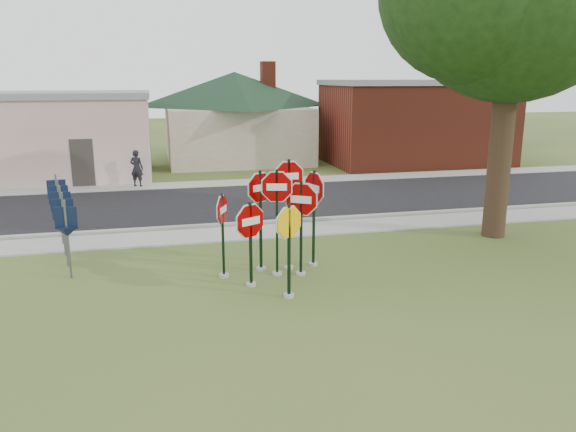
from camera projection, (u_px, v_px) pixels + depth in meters
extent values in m
plane|color=#3B531F|center=(289.00, 297.00, 12.80)|extent=(120.00, 120.00, 0.00)
cube|color=gray|center=(249.00, 233.00, 17.98)|extent=(60.00, 1.60, 0.06)
cube|color=black|center=(230.00, 203.00, 22.23)|extent=(60.00, 7.00, 0.04)
cube|color=gray|center=(218.00, 184.00, 26.29)|extent=(60.00, 1.60, 0.06)
cube|color=gray|center=(244.00, 224.00, 18.92)|extent=(60.00, 0.20, 0.14)
cylinder|color=#9F9C94|center=(277.00, 273.00, 14.24)|extent=(0.24, 0.24, 0.08)
cube|color=black|center=(277.00, 223.00, 13.92)|extent=(0.07, 0.06, 2.71)
cylinder|color=white|center=(277.00, 187.00, 13.70)|extent=(1.05, 0.29, 1.08)
cylinder|color=#850001|center=(277.00, 187.00, 13.70)|extent=(0.97, 0.27, 1.00)
cube|color=white|center=(277.00, 187.00, 13.70)|extent=(0.48, 0.14, 0.17)
cylinder|color=#9F9C94|center=(289.00, 296.00, 12.79)|extent=(0.24, 0.24, 0.08)
cube|color=black|center=(289.00, 252.00, 12.54)|extent=(0.08, 0.07, 2.18)
cylinder|color=white|center=(289.00, 223.00, 12.38)|extent=(0.91, 0.52, 1.03)
cylinder|color=#FFBB06|center=(289.00, 223.00, 12.38)|extent=(0.84, 0.49, 0.96)
cylinder|color=#9F9C94|center=(251.00, 284.00, 13.49)|extent=(0.24, 0.24, 0.08)
cube|color=black|center=(251.00, 245.00, 13.25)|extent=(0.08, 0.07, 2.06)
cylinder|color=white|center=(250.00, 221.00, 13.12)|extent=(1.00, 0.57, 1.14)
cylinder|color=#850001|center=(250.00, 221.00, 13.12)|extent=(0.93, 0.54, 1.06)
cube|color=white|center=(250.00, 221.00, 13.12)|extent=(0.46, 0.27, 0.18)
cylinder|color=#9F9C94|center=(301.00, 273.00, 14.24)|extent=(0.24, 0.24, 0.08)
cube|color=black|center=(301.00, 229.00, 13.96)|extent=(0.08, 0.07, 2.42)
cylinder|color=white|center=(301.00, 199.00, 13.78)|extent=(0.99, 0.62, 1.16)
cylinder|color=#850001|center=(301.00, 199.00, 13.78)|extent=(0.92, 0.58, 1.07)
cube|color=white|center=(301.00, 199.00, 13.78)|extent=(0.46, 0.29, 0.18)
cylinder|color=#9F9C94|center=(289.00, 268.00, 14.67)|extent=(0.24, 0.24, 0.08)
cube|color=black|center=(289.00, 215.00, 14.34)|extent=(0.06, 0.05, 2.89)
cylinder|color=white|center=(289.00, 176.00, 14.09)|extent=(1.07, 0.05, 1.07)
cylinder|color=#850001|center=(289.00, 176.00, 14.09)|extent=(0.99, 0.05, 0.99)
cube|color=white|center=(289.00, 176.00, 14.09)|extent=(0.49, 0.03, 0.17)
cylinder|color=#9F9C94|center=(261.00, 269.00, 14.59)|extent=(0.24, 0.24, 0.08)
cube|color=black|center=(261.00, 221.00, 14.29)|extent=(0.08, 0.07, 2.62)
cylinder|color=white|center=(260.00, 188.00, 14.07)|extent=(0.95, 0.53, 1.08)
cylinder|color=#850001|center=(260.00, 188.00, 14.07)|extent=(0.88, 0.49, 1.00)
cube|color=white|center=(260.00, 188.00, 14.07)|extent=(0.44, 0.25, 0.17)
cylinder|color=#9F9C94|center=(313.00, 264.00, 14.96)|extent=(0.24, 0.24, 0.08)
cube|color=black|center=(314.00, 219.00, 14.66)|extent=(0.07, 0.07, 2.57)
cylinder|color=white|center=(314.00, 188.00, 14.47)|extent=(0.37, 1.11, 1.16)
cylinder|color=#850001|center=(314.00, 188.00, 14.47)|extent=(0.35, 1.03, 1.07)
cube|color=white|center=(314.00, 188.00, 14.47)|extent=(0.18, 0.51, 0.19)
cylinder|color=#9F9C94|center=(224.00, 275.00, 14.09)|extent=(0.24, 0.24, 0.08)
cube|color=black|center=(223.00, 236.00, 13.84)|extent=(0.07, 0.08, 2.15)
cylinder|color=white|center=(222.00, 210.00, 13.68)|extent=(0.45, 0.91, 1.00)
cylinder|color=#850001|center=(222.00, 210.00, 13.68)|extent=(0.42, 0.84, 0.93)
cube|color=white|center=(222.00, 210.00, 13.68)|extent=(0.21, 0.42, 0.16)
cube|color=#59595E|center=(68.00, 240.00, 13.79)|extent=(0.05, 0.05, 2.00)
cube|color=black|center=(66.00, 218.00, 13.66)|extent=(0.55, 0.13, 0.55)
cone|color=black|center=(67.00, 232.00, 13.74)|extent=(0.65, 0.65, 0.25)
cube|color=#59595E|center=(65.00, 230.00, 14.69)|extent=(0.05, 0.05, 2.00)
cube|color=black|center=(63.00, 209.00, 14.56)|extent=(0.55, 0.09, 0.55)
cone|color=black|center=(64.00, 222.00, 14.64)|extent=(0.62, 0.62, 0.25)
cube|color=#59595E|center=(63.00, 221.00, 15.59)|extent=(0.05, 0.05, 2.00)
cube|color=black|center=(61.00, 202.00, 15.46)|extent=(0.55, 0.05, 0.55)
cone|color=black|center=(62.00, 214.00, 15.54)|extent=(0.58, 0.58, 0.25)
cube|color=#59595E|center=(60.00, 213.00, 16.49)|extent=(0.05, 0.05, 2.00)
cube|color=black|center=(59.00, 195.00, 16.36)|extent=(0.55, 0.05, 0.55)
cone|color=black|center=(60.00, 206.00, 16.44)|extent=(0.58, 0.58, 0.25)
cube|color=#59595E|center=(58.00, 206.00, 17.39)|extent=(0.05, 0.05, 2.00)
cube|color=black|center=(57.00, 189.00, 17.25)|extent=(0.55, 0.09, 0.55)
cone|color=black|center=(58.00, 200.00, 17.34)|extent=(0.62, 0.62, 0.25)
cube|color=beige|center=(23.00, 138.00, 27.28)|extent=(12.00, 6.00, 4.00)
cube|color=gray|center=(18.00, 95.00, 26.79)|extent=(12.20, 6.20, 0.30)
cube|color=#332D28|center=(83.00, 163.00, 25.36)|extent=(1.00, 0.10, 2.20)
cube|color=beige|center=(236.00, 134.00, 33.64)|extent=(8.00, 8.00, 3.20)
pyramid|color=black|center=(234.00, 72.00, 32.77)|extent=(11.60, 11.60, 2.00)
cube|color=maroon|center=(268.00, 75.00, 33.27)|extent=(0.80, 0.80, 1.60)
cube|color=maroon|center=(416.00, 124.00, 32.43)|extent=(10.00, 6.00, 4.50)
cube|color=gray|center=(418.00, 82.00, 31.87)|extent=(10.20, 6.20, 0.30)
cube|color=white|center=(406.00, 123.00, 29.11)|extent=(2.00, 0.08, 0.90)
cylinder|color=black|center=(501.00, 143.00, 17.09)|extent=(0.70, 0.70, 5.89)
cylinder|color=black|center=(494.00, 117.00, 41.83)|extent=(0.50, 0.50, 4.00)
sphere|color=black|center=(498.00, 67.00, 40.96)|extent=(5.60, 5.60, 5.60)
imported|color=black|center=(137.00, 168.00, 25.36)|extent=(0.72, 0.61, 1.66)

